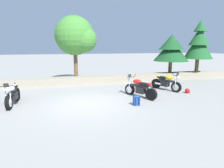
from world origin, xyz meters
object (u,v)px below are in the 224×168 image
Objects in this scene: rider_backpack at (136,100)px; rider_helmet at (187,91)px; motorcycle_yellow_far_right at (166,83)px; pine_tree_mid_right at (199,43)px; motorcycle_white_near_left at (12,95)px; motorcycle_red_centre at (140,88)px; leafy_tree_far_left at (77,37)px; pine_tree_mid_left at (171,48)px.

rider_backpack is 1.68× the size of rider_helmet.
pine_tree_mid_right is at bearing 32.46° from motorcycle_yellow_far_right.
motorcycle_white_near_left and motorcycle_red_centre have the same top height.
rider_backpack is 9.84m from pine_tree_mid_right.
rider_helmet is (0.83, -0.98, -0.35)m from motorcycle_yellow_far_right.
leafy_tree_far_left is (-2.19, 5.75, 3.13)m from rider_backpack.
rider_helmet is 6.39m from pine_tree_mid_right.
rider_backpack is at bearing -133.54° from pine_tree_mid_left.
rider_helmet is 0.07× the size of pine_tree_mid_right.
motorcycle_red_centre is 8.59m from pine_tree_mid_right.
motorcycle_yellow_far_right is 6.27m from pine_tree_mid_right.
pine_tree_mid_left reaches higher than rider_helmet.
rider_backpack is at bearing -142.79° from motorcycle_yellow_far_right.
motorcycle_red_centre is 3.11m from rider_helmet.
pine_tree_mid_right is at bearing 45.35° from rider_helmet.
motorcycle_white_near_left is 8.54m from motorcycle_yellow_far_right.
motorcycle_white_near_left is 14.10m from pine_tree_mid_right.
pine_tree_mid_left is at bearing 54.17° from motorcycle_yellow_far_right.
motorcycle_white_near_left is 4.38× the size of rider_backpack.
pine_tree_mid_right is at bearing 30.09° from motorcycle_red_centre.
motorcycle_white_near_left reaches higher than rider_helmet.
pine_tree_mid_left is at bearing 43.65° from motorcycle_red_centre.
pine_tree_mid_left reaches higher than rider_backpack.
motorcycle_white_near_left is 1.07× the size of motorcycle_yellow_far_right.
motorcycle_white_near_left is 7.36× the size of rider_helmet.
rider_helmet is (3.78, 1.26, -0.11)m from rider_backpack.
motorcycle_white_near_left is 0.66× the size of pine_tree_mid_left.
rider_backpack is at bearing -16.18° from motorcycle_white_near_left.
pine_tree_mid_right is at bearing 34.32° from rider_backpack.
motorcycle_white_near_left is 9.37m from rider_helmet.
leafy_tree_far_left is at bearing 145.71° from motorcycle_yellow_far_right.
motorcycle_red_centre is 0.60× the size of pine_tree_mid_left.
motorcycle_yellow_far_right is at bearing -147.54° from pine_tree_mid_right.
rider_backpack reaches higher than rider_helmet.
leafy_tree_far_left is at bearing 122.48° from motorcycle_red_centre.
motorcycle_red_centre is at bearing 60.08° from rider_backpack.
motorcycle_yellow_far_right is 0.62× the size of pine_tree_mid_left.
pine_tree_mid_right reaches higher than rider_backpack.
motorcycle_yellow_far_right is (2.26, 1.03, 0.00)m from motorcycle_red_centre.
rider_helmet is 8.14m from leafy_tree_far_left.
pine_tree_mid_left reaches higher than motorcycle_yellow_far_right.
leafy_tree_far_left is at bearing 143.07° from rider_helmet.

